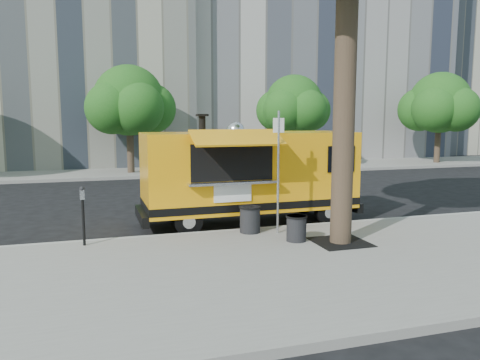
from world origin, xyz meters
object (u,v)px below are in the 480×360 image
at_px(far_tree_d, 440,103).
at_px(trash_bin_right, 250,219).
at_px(far_tree_b, 129,101).
at_px(parking_meter, 83,209).
at_px(food_truck, 249,173).
at_px(trash_bin_left, 296,227).
at_px(sign_post, 278,165).
at_px(far_tree_c, 294,104).

bearing_deg(far_tree_d, trash_bin_right, -140.87).
bearing_deg(far_tree_b, parking_meter, -98.10).
distance_m(far_tree_d, trash_bin_right, 22.28).
distance_m(far_tree_b, far_tree_d, 19.00).
xyz_separation_m(food_truck, trash_bin_left, (0.28, -2.66, -0.97)).
relative_size(sign_post, parking_meter, 2.25).
relative_size(far_tree_b, parking_meter, 4.12).
xyz_separation_m(far_tree_d, sign_post, (-16.45, -14.15, -2.04)).
height_order(far_tree_b, far_tree_c, far_tree_b).
bearing_deg(far_tree_d, far_tree_c, -178.85).
bearing_deg(trash_bin_right, far_tree_b, 97.79).
xyz_separation_m(sign_post, parking_meter, (-4.55, 0.20, -0.87)).
xyz_separation_m(parking_meter, trash_bin_left, (4.69, -1.04, -0.51)).
height_order(sign_post, parking_meter, sign_post).
bearing_deg(trash_bin_left, far_tree_c, 66.87).
bearing_deg(trash_bin_right, trash_bin_left, -54.61).
bearing_deg(far_tree_c, far_tree_d, 1.15).
relative_size(far_tree_d, trash_bin_left, 9.47).
bearing_deg(far_tree_c, food_truck, -118.54).
relative_size(parking_meter, food_truck, 0.21).
bearing_deg(sign_post, far_tree_d, 40.70).
bearing_deg(parking_meter, far_tree_b, 81.90).
xyz_separation_m(far_tree_c, trash_bin_right, (-7.09, -13.70, -3.22)).
relative_size(far_tree_d, sign_post, 1.88).
height_order(far_tree_c, trash_bin_right, far_tree_c).
bearing_deg(parking_meter, far_tree_d, 33.60).
relative_size(far_tree_b, far_tree_d, 0.97).
bearing_deg(far_tree_b, food_truck, -79.06).
xyz_separation_m(far_tree_b, sign_post, (2.55, -14.25, -1.98)).
distance_m(far_tree_b, trash_bin_left, 15.69).
bearing_deg(far_tree_d, parking_meter, -146.40).
bearing_deg(sign_post, trash_bin_right, 158.51).
bearing_deg(food_truck, trash_bin_right, -108.17).
height_order(far_tree_d, sign_post, far_tree_d).
relative_size(sign_post, trash_bin_left, 5.03).
height_order(far_tree_c, food_truck, far_tree_c).
distance_m(far_tree_d, sign_post, 21.79).
xyz_separation_m(far_tree_b, parking_meter, (-2.00, -14.05, -2.85)).
distance_m(far_tree_b, sign_post, 14.61).
distance_m(far_tree_d, trash_bin_left, 22.41).
bearing_deg(sign_post, food_truck, 94.61).
bearing_deg(trash_bin_right, far_tree_c, 62.65).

